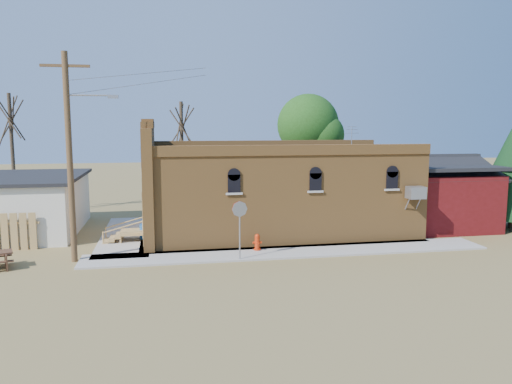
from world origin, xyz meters
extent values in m
plane|color=olive|center=(0.00, 0.00, 0.00)|extent=(120.00, 120.00, 0.00)
cube|color=#9E9991|center=(1.50, 0.90, 0.04)|extent=(19.00, 2.20, 0.08)
cube|color=#9E9991|center=(-6.30, 6.00, 0.04)|extent=(2.60, 10.00, 0.08)
cube|color=#A26B31|center=(2.00, 5.50, 2.25)|extent=(14.00, 7.00, 4.50)
cube|color=black|center=(2.00, 5.50, 4.55)|extent=(13.80, 6.80, 0.12)
cube|color=#A26B31|center=(-5.00, 5.50, 2.90)|extent=(0.50, 7.40, 5.80)
cube|color=navy|center=(-5.30, 4.30, 4.00)|extent=(0.08, 1.10, 1.56)
cube|color=#939398|center=(8.10, 1.55, 2.60)|extent=(0.85, 0.65, 0.60)
cube|color=#4F0D0D|center=(11.50, 5.50, 1.60)|extent=(5.00, 6.00, 3.20)
cylinder|color=#4C381E|center=(-8.20, 1.20, 4.50)|extent=(0.26, 0.26, 9.00)
cube|color=#4C381E|center=(-8.20, 1.20, 8.40)|extent=(2.00, 0.12, 0.12)
cylinder|color=#939398|center=(-7.30, 1.20, 7.20)|extent=(1.80, 0.08, 0.08)
cube|color=#939398|center=(-6.30, 1.20, 7.15)|extent=(0.45, 0.22, 0.14)
cylinder|color=#483B29|center=(-3.00, 13.00, 3.75)|extent=(0.24, 0.24, 7.50)
cylinder|color=#483B29|center=(-14.00, 14.00, 4.00)|extent=(0.24, 0.24, 8.00)
cylinder|color=#483B29|center=(6.00, 13.50, 3.15)|extent=(0.28, 0.28, 6.30)
sphere|color=#1D4012|center=(6.00, 13.50, 5.95)|extent=(4.40, 4.40, 4.40)
cylinder|color=#483B29|center=(15.50, 4.00, 0.60)|extent=(0.30, 0.30, 1.20)
cylinder|color=red|center=(0.00, 1.39, 0.11)|extent=(0.35, 0.35, 0.06)
cylinder|color=red|center=(0.00, 1.39, 0.44)|extent=(0.24, 0.24, 0.59)
sphere|color=red|center=(0.00, 1.39, 0.74)|extent=(0.24, 0.24, 0.24)
cylinder|color=red|center=(0.00, 1.24, 0.44)|extent=(0.11, 0.13, 0.11)
cylinder|color=red|center=(-0.14, 1.39, 0.44)|extent=(0.13, 0.11, 0.11)
cylinder|color=red|center=(0.15, 1.39, 0.44)|extent=(0.13, 0.11, 0.11)
cylinder|color=#939398|center=(-1.04, 0.00, 1.25)|extent=(0.08, 0.08, 2.34)
cylinder|color=#939398|center=(-1.04, -0.02, 2.31)|extent=(0.70, 0.16, 0.70)
cylinder|color=#B70A0B|center=(-1.04, 0.02, 2.31)|extent=(0.70, 0.16, 0.70)
cylinder|color=#1C4E8C|center=(-5.30, 4.78, 0.47)|extent=(0.56, 0.56, 0.77)
cube|color=#4A2D1D|center=(-10.88, 0.69, 0.34)|extent=(0.49, 1.29, 0.67)
camera|label=1|loc=(-4.27, -21.20, 5.96)|focal=35.00mm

